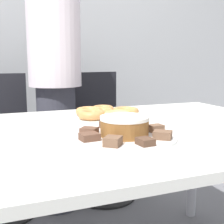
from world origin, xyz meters
name	(u,v)px	position (x,y,z in m)	size (l,w,h in m)	color
wall_back	(41,24)	(0.00, 1.63, 1.30)	(8.00, 0.05, 2.60)	#A8AAAD
table	(115,148)	(0.00, 0.00, 0.66)	(1.58, 1.06, 0.73)	silver
person_standing	(55,77)	(-0.04, 0.90, 0.89)	(0.34, 0.34, 1.68)	#383842
office_chair_left	(0,147)	(-0.40, 1.00, 0.44)	(0.44, 0.44, 0.91)	black
office_chair_right	(102,137)	(0.31, 1.00, 0.44)	(0.49, 0.49, 0.91)	black
plate_cake	(124,137)	(-0.03, -0.15, 0.74)	(0.35, 0.35, 0.01)	white
plate_donuts	(103,117)	(0.04, 0.24, 0.74)	(0.35, 0.35, 0.01)	white
frosted_cake	(125,126)	(-0.03, -0.15, 0.78)	(0.17, 0.17, 0.07)	brown
lamington_0	(134,125)	(0.06, -0.05, 0.76)	(0.07, 0.07, 0.03)	brown
lamington_1	(108,125)	(-0.04, -0.02, 0.76)	(0.05, 0.06, 0.02)	brown
lamington_2	(89,130)	(-0.13, -0.07, 0.75)	(0.07, 0.07, 0.02)	brown
lamington_3	(89,137)	(-0.16, -0.16, 0.75)	(0.06, 0.05, 0.02)	brown
lamington_4	(113,141)	(-0.11, -0.25, 0.76)	(0.07, 0.07, 0.03)	brown
lamington_5	(145,142)	(-0.02, -0.28, 0.75)	(0.05, 0.06, 0.02)	#513828
lamington_6	(163,135)	(0.07, -0.24, 0.76)	(0.08, 0.08, 0.03)	brown
lamington_7	(156,128)	(0.10, -0.14, 0.76)	(0.05, 0.05, 0.03)	brown
donut_0	(103,112)	(0.04, 0.24, 0.76)	(0.11, 0.11, 0.03)	#C68447
donut_1	(89,111)	(-0.02, 0.28, 0.76)	(0.12, 0.12, 0.04)	#D18E4C
donut_2	(92,115)	(-0.03, 0.18, 0.76)	(0.12, 0.12, 0.04)	#C68447
donut_3	(117,115)	(0.07, 0.14, 0.76)	(0.12, 0.12, 0.03)	#E5AD66
donut_4	(126,111)	(0.15, 0.23, 0.76)	(0.13, 0.13, 0.03)	#D18E4C
donut_5	(103,109)	(0.07, 0.33, 0.76)	(0.11, 0.11, 0.03)	#C68447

